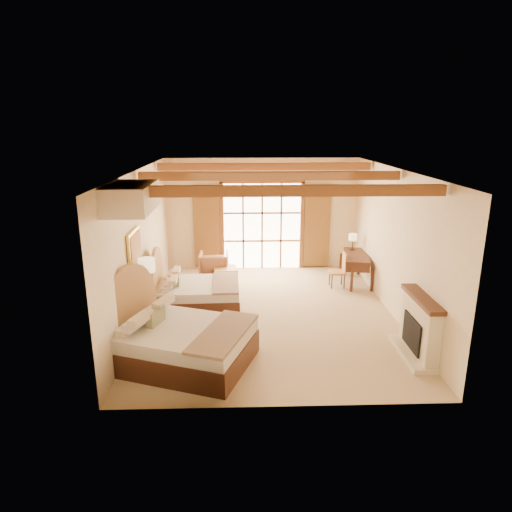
{
  "coord_description": "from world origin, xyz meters",
  "views": [
    {
      "loc": [
        -0.61,
        -9.47,
        4.1
      ],
      "look_at": [
        -0.29,
        0.2,
        1.3
      ],
      "focal_mm": 32.0,
      "sensor_mm": 36.0,
      "label": 1
    }
  ],
  "objects_px": {
    "bed_far": "(191,292)",
    "nightstand": "(149,317)",
    "desk": "(356,268)",
    "bed_near": "(174,340)",
    "armchair": "(214,265)"
  },
  "relations": [
    {
      "from": "bed_near",
      "to": "nightstand",
      "type": "relative_size",
      "value": 4.42
    },
    {
      "from": "bed_near",
      "to": "nightstand",
      "type": "distance_m",
      "value": 1.5
    },
    {
      "from": "bed_near",
      "to": "desk",
      "type": "distance_m",
      "value": 5.96
    },
    {
      "from": "nightstand",
      "to": "desk",
      "type": "bearing_deg",
      "value": 24.5
    },
    {
      "from": "bed_near",
      "to": "bed_far",
      "type": "xyz_separation_m",
      "value": [
        0.04,
        2.58,
        -0.07
      ]
    },
    {
      "from": "bed_near",
      "to": "nightstand",
      "type": "height_order",
      "value": "bed_near"
    },
    {
      "from": "bed_near",
      "to": "bed_far",
      "type": "bearing_deg",
      "value": 109.26
    },
    {
      "from": "bed_far",
      "to": "desk",
      "type": "relative_size",
      "value": 1.27
    },
    {
      "from": "bed_far",
      "to": "desk",
      "type": "bearing_deg",
      "value": 19.03
    },
    {
      "from": "armchair",
      "to": "bed_far",
      "type": "bearing_deg",
      "value": 79.16
    },
    {
      "from": "nightstand",
      "to": "bed_near",
      "type": "bearing_deg",
      "value": -68.05
    },
    {
      "from": "bed_near",
      "to": "bed_far",
      "type": "distance_m",
      "value": 2.58
    },
    {
      "from": "bed_far",
      "to": "desk",
      "type": "height_order",
      "value": "bed_far"
    },
    {
      "from": "bed_far",
      "to": "nightstand",
      "type": "xyz_separation_m",
      "value": [
        -0.73,
        -1.25,
        -0.06
      ]
    },
    {
      "from": "desk",
      "to": "bed_near",
      "type": "bearing_deg",
      "value": -125.24
    }
  ]
}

